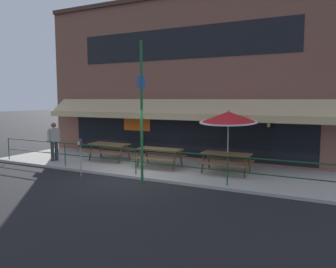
# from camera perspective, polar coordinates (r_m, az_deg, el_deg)

# --- Properties ---
(ground_plane) EXTENTS (120.00, 120.00, 0.00)m
(ground_plane) POSITION_cam_1_polar(r_m,az_deg,el_deg) (11.96, -6.38, -7.75)
(ground_plane) COLOR black
(patio_deck) EXTENTS (15.00, 4.00, 0.10)m
(patio_deck) POSITION_cam_1_polar(r_m,az_deg,el_deg) (13.63, -1.77, -5.77)
(patio_deck) COLOR #ADA89E
(patio_deck) RESTS_ON ground
(restaurant_building) EXTENTS (15.00, 1.60, 7.63)m
(restaurant_building) POSITION_cam_1_polar(r_m,az_deg,el_deg) (15.35, 2.20, 9.60)
(restaurant_building) COLOR brown
(restaurant_building) RESTS_ON ground
(patio_railing) EXTENTS (13.84, 0.04, 0.97)m
(patio_railing) POSITION_cam_1_polar(r_m,az_deg,el_deg) (12.05, -5.64, -3.76)
(patio_railing) COLOR #194723
(patio_railing) RESTS_ON patio_deck
(picnic_table_left) EXTENTS (1.80, 1.42, 0.76)m
(picnic_table_left) POSITION_cam_1_polar(r_m,az_deg,el_deg) (14.93, -10.17, -2.26)
(picnic_table_left) COLOR brown
(picnic_table_left) RESTS_ON patio_deck
(picnic_table_centre) EXTENTS (1.80, 1.42, 0.76)m
(picnic_table_centre) POSITION_cam_1_polar(r_m,az_deg,el_deg) (13.23, -1.46, -3.24)
(picnic_table_centre) COLOR brown
(picnic_table_centre) RESTS_ON patio_deck
(picnic_table_right) EXTENTS (1.80, 1.42, 0.76)m
(picnic_table_right) POSITION_cam_1_polar(r_m,az_deg,el_deg) (12.34, 10.08, -4.03)
(picnic_table_right) COLOR brown
(picnic_table_right) RESTS_ON patio_deck
(patio_umbrella_right) EXTENTS (2.14, 2.14, 2.38)m
(patio_umbrella_right) POSITION_cam_1_polar(r_m,az_deg,el_deg) (12.35, 10.48, 2.87)
(patio_umbrella_right) COLOR #B7B2A8
(patio_umbrella_right) RESTS_ON patio_deck
(pedestrian_walking) EXTENTS (0.32, 0.61, 1.71)m
(pedestrian_walking) POSITION_cam_1_polar(r_m,az_deg,el_deg) (15.44, -19.24, -0.92)
(pedestrian_walking) COLOR #333338
(pedestrian_walking) RESTS_ON patio_deck
(parking_meter_near) EXTENTS (0.15, 0.16, 1.42)m
(parking_meter_near) POSITION_cam_1_polar(r_m,az_deg,el_deg) (12.42, -15.04, -2.01)
(parking_meter_near) COLOR gray
(parking_meter_near) RESTS_ON ground
(street_sign_pole) EXTENTS (0.28, 0.09, 4.74)m
(street_sign_pole) POSITION_cam_1_polar(r_m,az_deg,el_deg) (10.86, -4.62, 3.81)
(street_sign_pole) COLOR #1E6033
(street_sign_pole) RESTS_ON ground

